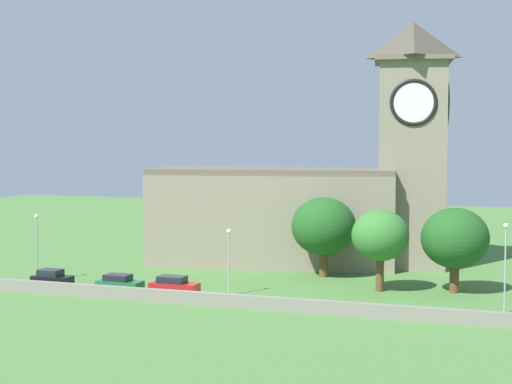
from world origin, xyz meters
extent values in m
plane|color=#477538|center=(0.00, 15.00, 0.00)|extent=(200.00, 200.00, 0.00)
cube|color=gray|center=(-1.31, 23.32, 5.37)|extent=(30.45, 16.68, 10.74)
cube|color=#5C5547|center=(-1.31, 23.32, 11.09)|extent=(30.28, 15.75, 0.70)
cube|color=gray|center=(14.74, 26.15, 11.90)|extent=(8.73, 8.73, 23.80)
cube|color=#675F4F|center=(14.74, 26.15, 24.05)|extent=(10.13, 10.13, 0.50)
pyramid|color=#484338|center=(14.74, 26.15, 26.38)|extent=(9.17, 9.17, 4.15)
cylinder|color=white|center=(15.41, 22.38, 19.04)|extent=(4.77, 0.96, 4.83)
torus|color=black|center=(15.41, 22.38, 19.04)|extent=(5.26, 1.34, 5.26)
cylinder|color=white|center=(18.51, 26.81, 19.04)|extent=(0.96, 4.77, 4.83)
torus|color=black|center=(18.51, 26.81, 19.04)|extent=(1.34, 5.26, 5.26)
cube|color=gray|center=(0.00, -2.27, 0.59)|extent=(58.34, 0.70, 1.18)
cube|color=black|center=(-17.58, 0.92, 0.75)|extent=(4.03, 1.90, 0.83)
cube|color=#1E232B|center=(-17.78, 0.92, 1.49)|extent=(2.25, 1.67, 0.66)
cylinder|color=black|center=(-16.21, 1.87, 0.33)|extent=(0.66, 0.34, 0.66)
cylinder|color=black|center=(-16.21, -0.02, 0.33)|extent=(0.66, 0.34, 0.66)
cylinder|color=black|center=(-18.95, 1.87, 0.33)|extent=(0.66, 0.34, 0.66)
cylinder|color=black|center=(-18.94, -0.02, 0.33)|extent=(0.66, 0.34, 0.66)
cube|color=#1E6B38|center=(-9.93, 1.01, 0.70)|extent=(4.51, 1.98, 0.78)
cube|color=#1E232B|center=(-10.16, 1.02, 1.40)|extent=(2.53, 1.72, 0.62)
cylinder|color=black|center=(-8.40, 1.94, 0.31)|extent=(0.63, 0.35, 0.62)
cylinder|color=black|center=(-8.43, 0.03, 0.31)|extent=(0.63, 0.35, 0.62)
cylinder|color=black|center=(-11.44, 1.99, 0.31)|extent=(0.63, 0.35, 0.62)
cylinder|color=black|center=(-11.47, 0.08, 0.31)|extent=(0.63, 0.35, 0.62)
cube|color=red|center=(-4.21, 1.33, 0.75)|extent=(4.74, 1.93, 0.83)
cube|color=#1E232B|center=(-4.45, 1.33, 1.49)|extent=(2.66, 1.68, 0.66)
cylinder|color=black|center=(-2.60, 2.27, 0.33)|extent=(0.67, 0.35, 0.67)
cylinder|color=black|center=(-2.61, 0.37, 0.33)|extent=(0.67, 0.35, 0.67)
cylinder|color=black|center=(-5.82, 2.29, 0.33)|extent=(0.67, 0.35, 0.67)
cylinder|color=black|center=(-5.83, 0.39, 0.33)|extent=(0.67, 0.35, 0.67)
cylinder|color=#9EA0A5|center=(-21.03, 3.41, 3.33)|extent=(0.14, 0.14, 6.66)
sphere|color=#F4EFCC|center=(-21.03, 3.41, 6.88)|extent=(0.44, 0.44, 0.44)
cylinder|color=#9EA0A5|center=(0.88, 2.72, 2.99)|extent=(0.14, 0.14, 5.98)
sphere|color=#F4EFCC|center=(0.88, 2.72, 6.20)|extent=(0.44, 0.44, 0.44)
cylinder|color=#9EA0A5|center=(26.14, 2.96, 3.70)|extent=(0.14, 0.14, 7.39)
sphere|color=#F4EFCC|center=(26.14, 2.96, 7.61)|extent=(0.44, 0.44, 0.44)
cylinder|color=brown|center=(21.16, 11.26, 1.45)|extent=(0.92, 0.92, 2.91)
ellipsoid|color=#1E511E|center=(21.16, 11.26, 5.38)|extent=(6.58, 6.58, 5.92)
cylinder|color=brown|center=(14.15, 9.65, 1.72)|extent=(0.79, 0.79, 3.44)
ellipsoid|color=#33702D|center=(14.15, 9.65, 5.55)|extent=(5.63, 5.63, 5.07)
cylinder|color=brown|center=(6.82, 15.96, 1.45)|extent=(0.98, 0.98, 2.89)
ellipsoid|color=#1E511E|center=(6.82, 15.96, 5.52)|extent=(7.00, 7.00, 6.30)
camera|label=1|loc=(28.43, -68.89, 15.08)|focal=56.79mm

